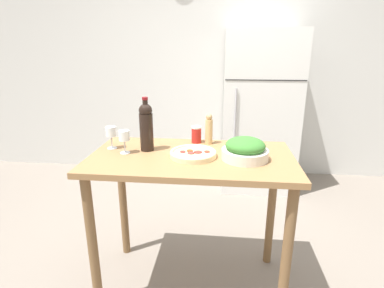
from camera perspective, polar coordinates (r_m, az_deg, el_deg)
The scene contains 11 objects.
ground_plane at distance 2.25m, azimuth -0.09°, elevation -24.72°, with size 14.00×14.00×0.00m, color slate.
wall_back at distance 3.70m, azimuth 3.27°, elevation 14.32°, with size 6.40×0.08×2.60m.
refrigerator at distance 3.39m, azimuth 12.67°, elevation 6.00°, with size 0.79×0.69×1.71m.
prep_counter at distance 1.82m, azimuth -0.11°, elevation -6.61°, with size 1.20×0.66×0.92m.
wine_bottle at distance 1.84m, azimuth -8.71°, elevation 3.43°, with size 0.08×0.08×0.33m.
wine_glass_near at distance 1.82m, azimuth -12.76°, elevation 1.34°, with size 0.07×0.07×0.14m.
wine_glass_far at distance 1.93m, azimuth -15.18°, elevation 2.10°, with size 0.07×0.07×0.14m.
pepper_mill at distance 1.96m, azimuth 3.24°, elevation 2.76°, with size 0.05×0.05×0.20m.
salad_bowl at distance 1.72m, azimuth 10.08°, elevation -1.05°, with size 0.26×0.26×0.13m.
homemade_pizza at distance 1.74m, azimuth 0.23°, elevation -1.83°, with size 0.27×0.27×0.04m.
salt_canister at distance 1.99m, azimuth 0.84°, elevation 1.83°, with size 0.07×0.07×0.11m.
Camera 1 is at (0.17, -1.65, 1.52)m, focal length 28.00 mm.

